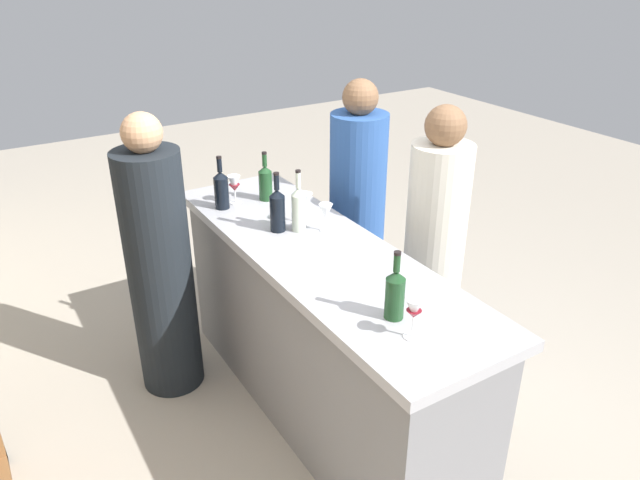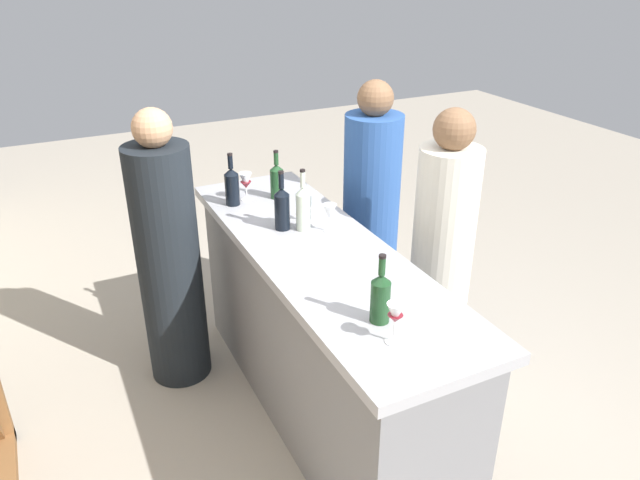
{
  "view_description": "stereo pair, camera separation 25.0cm",
  "coord_description": "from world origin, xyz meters",
  "px_view_note": "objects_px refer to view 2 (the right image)",
  "views": [
    {
      "loc": [
        -2.18,
        1.35,
        2.3
      ],
      "look_at": [
        0.0,
        0.0,
        1.04
      ],
      "focal_mm": 33.83,
      "sensor_mm": 36.0,
      "label": 1
    },
    {
      "loc": [
        -2.3,
        1.13,
        2.3
      ],
      "look_at": [
        0.0,
        0.0,
        1.04
      ],
      "focal_mm": 33.83,
      "sensor_mm": 36.0,
      "label": 2
    }
  ],
  "objects_px": {
    "wine_bottle_second_right_olive_green": "(277,180)",
    "person_left_guest": "(370,221)",
    "person_center_guest": "(441,265)",
    "wine_bottle_rightmost_near_black": "(232,185)",
    "wine_glass_near_left": "(330,213)",
    "wine_glass_near_right": "(395,316)",
    "wine_bottle_leftmost_olive_green": "(380,297)",
    "wine_glass_near_center": "(311,202)",
    "wine_glass_far_left": "(246,182)",
    "person_right_guest": "(169,262)",
    "wine_bottle_center_near_black": "(282,207)",
    "wine_bottle_second_left_clear_pale": "(303,207)"
  },
  "relations": [
    {
      "from": "wine_bottle_second_left_clear_pale",
      "to": "wine_bottle_center_near_black",
      "type": "xyz_separation_m",
      "value": [
        0.05,
        0.09,
        -0.0
      ]
    },
    {
      "from": "wine_bottle_second_left_clear_pale",
      "to": "wine_bottle_second_right_olive_green",
      "type": "bearing_deg",
      "value": -5.62
    },
    {
      "from": "wine_glass_near_center",
      "to": "person_right_guest",
      "type": "relative_size",
      "value": 0.1
    },
    {
      "from": "wine_glass_near_center",
      "to": "wine_glass_near_right",
      "type": "height_order",
      "value": "wine_glass_near_center"
    },
    {
      "from": "wine_bottle_second_right_olive_green",
      "to": "person_center_guest",
      "type": "xyz_separation_m",
      "value": [
        -0.73,
        -0.64,
        -0.35
      ]
    },
    {
      "from": "wine_glass_near_center",
      "to": "person_right_guest",
      "type": "xyz_separation_m",
      "value": [
        0.37,
        0.69,
        -0.37
      ]
    },
    {
      "from": "wine_bottle_leftmost_olive_green",
      "to": "wine_bottle_second_right_olive_green",
      "type": "relative_size",
      "value": 1.02
    },
    {
      "from": "wine_bottle_center_near_black",
      "to": "person_right_guest",
      "type": "height_order",
      "value": "person_right_guest"
    },
    {
      "from": "wine_bottle_center_near_black",
      "to": "person_center_guest",
      "type": "bearing_deg",
      "value": -113.07
    },
    {
      "from": "wine_bottle_leftmost_olive_green",
      "to": "wine_bottle_second_right_olive_green",
      "type": "height_order",
      "value": "wine_bottle_leftmost_olive_green"
    },
    {
      "from": "wine_bottle_second_right_olive_green",
      "to": "wine_glass_far_left",
      "type": "distance_m",
      "value": 0.18
    },
    {
      "from": "wine_bottle_rightmost_near_black",
      "to": "person_right_guest",
      "type": "height_order",
      "value": "person_right_guest"
    },
    {
      "from": "wine_glass_near_right",
      "to": "person_left_guest",
      "type": "bearing_deg",
      "value": -27.69
    },
    {
      "from": "wine_glass_near_center",
      "to": "wine_glass_far_left",
      "type": "relative_size",
      "value": 1.03
    },
    {
      "from": "wine_bottle_leftmost_olive_green",
      "to": "person_center_guest",
      "type": "bearing_deg",
      "value": -51.49
    },
    {
      "from": "wine_glass_near_left",
      "to": "wine_bottle_leftmost_olive_green",
      "type": "bearing_deg",
      "value": 166.46
    },
    {
      "from": "wine_glass_near_center",
      "to": "wine_glass_near_right",
      "type": "relative_size",
      "value": 1.01
    },
    {
      "from": "wine_bottle_leftmost_olive_green",
      "to": "wine_glass_far_left",
      "type": "relative_size",
      "value": 1.8
    },
    {
      "from": "wine_bottle_second_left_clear_pale",
      "to": "person_center_guest",
      "type": "height_order",
      "value": "person_center_guest"
    },
    {
      "from": "wine_bottle_second_left_clear_pale",
      "to": "wine_glass_near_center",
      "type": "bearing_deg",
      "value": -51.03
    },
    {
      "from": "person_right_guest",
      "to": "wine_bottle_leftmost_olive_green",
      "type": "bearing_deg",
      "value": -66.35
    },
    {
      "from": "wine_glass_near_left",
      "to": "person_right_guest",
      "type": "relative_size",
      "value": 0.09
    },
    {
      "from": "wine_glass_near_left",
      "to": "wine_glass_far_left",
      "type": "height_order",
      "value": "wine_glass_far_left"
    },
    {
      "from": "person_right_guest",
      "to": "person_left_guest",
      "type": "bearing_deg",
      "value": -0.8
    },
    {
      "from": "wine_bottle_center_near_black",
      "to": "wine_bottle_rightmost_near_black",
      "type": "xyz_separation_m",
      "value": [
        0.42,
        0.12,
        -0.01
      ]
    },
    {
      "from": "wine_glass_far_left",
      "to": "wine_bottle_center_near_black",
      "type": "bearing_deg",
      "value": -175.89
    },
    {
      "from": "wine_bottle_rightmost_near_black",
      "to": "wine_glass_near_right",
      "type": "distance_m",
      "value": 1.5
    },
    {
      "from": "wine_bottle_center_near_black",
      "to": "wine_glass_near_left",
      "type": "bearing_deg",
      "value": -123.06
    },
    {
      "from": "person_left_guest",
      "to": "person_center_guest",
      "type": "relative_size",
      "value": 1.01
    },
    {
      "from": "wine_glass_near_left",
      "to": "wine_bottle_center_near_black",
      "type": "bearing_deg",
      "value": 56.94
    },
    {
      "from": "wine_bottle_second_right_olive_green",
      "to": "wine_glass_near_left",
      "type": "height_order",
      "value": "wine_bottle_second_right_olive_green"
    },
    {
      "from": "wine_bottle_rightmost_near_black",
      "to": "person_right_guest",
      "type": "distance_m",
      "value": 0.54
    },
    {
      "from": "wine_glass_far_left",
      "to": "person_left_guest",
      "type": "height_order",
      "value": "person_left_guest"
    },
    {
      "from": "wine_bottle_center_near_black",
      "to": "wine_bottle_second_right_olive_green",
      "type": "bearing_deg",
      "value": -18.87
    },
    {
      "from": "wine_bottle_second_right_olive_green",
      "to": "wine_glass_near_center",
      "type": "bearing_deg",
      "value": -175.96
    },
    {
      "from": "wine_glass_near_center",
      "to": "person_left_guest",
      "type": "relative_size",
      "value": 0.1
    },
    {
      "from": "wine_bottle_second_right_olive_green",
      "to": "person_left_guest",
      "type": "bearing_deg",
      "value": -97.52
    },
    {
      "from": "wine_glass_near_left",
      "to": "wine_glass_near_right",
      "type": "xyz_separation_m",
      "value": [
        -0.95,
        0.22,
        0.01
      ]
    },
    {
      "from": "person_right_guest",
      "to": "person_center_guest",
      "type": "bearing_deg",
      "value": -26.9
    },
    {
      "from": "wine_glass_near_left",
      "to": "person_center_guest",
      "type": "xyz_separation_m",
      "value": [
        -0.2,
        -0.57,
        -0.34
      ]
    },
    {
      "from": "wine_glass_near_center",
      "to": "person_left_guest",
      "type": "bearing_deg",
      "value": -60.26
    },
    {
      "from": "wine_glass_near_right",
      "to": "wine_bottle_rightmost_near_black",
      "type": "bearing_deg",
      "value": 4.15
    },
    {
      "from": "wine_bottle_second_left_clear_pale",
      "to": "wine_bottle_center_near_black",
      "type": "distance_m",
      "value": 0.11
    },
    {
      "from": "person_left_guest",
      "to": "person_center_guest",
      "type": "xyz_separation_m",
      "value": [
        -0.65,
        -0.05,
        -0.0
      ]
    },
    {
      "from": "person_right_guest",
      "to": "wine_glass_near_center",
      "type": "bearing_deg",
      "value": -26.66
    },
    {
      "from": "person_center_guest",
      "to": "wine_bottle_rightmost_near_black",
      "type": "bearing_deg",
      "value": -29.02
    },
    {
      "from": "wine_bottle_second_right_olive_green",
      "to": "wine_bottle_leftmost_olive_green",
      "type": "bearing_deg",
      "value": 174.55
    },
    {
      "from": "wine_bottle_leftmost_olive_green",
      "to": "person_center_guest",
      "type": "height_order",
      "value": "person_center_guest"
    },
    {
      "from": "wine_bottle_rightmost_near_black",
      "to": "wine_glass_near_right",
      "type": "height_order",
      "value": "wine_bottle_rightmost_near_black"
    },
    {
      "from": "wine_bottle_second_left_clear_pale",
      "to": "wine_bottle_second_right_olive_green",
      "type": "relative_size",
      "value": 1.15
    }
  ]
}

